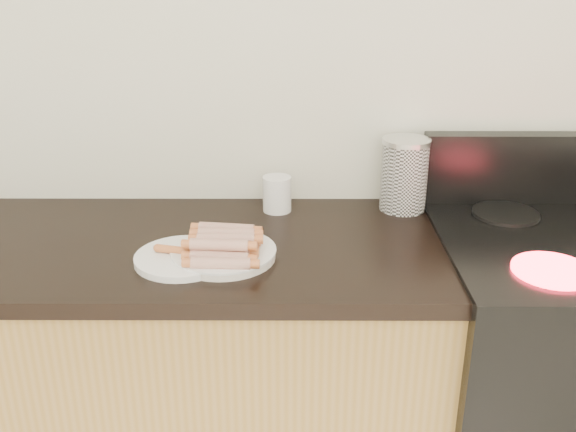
{
  "coord_description": "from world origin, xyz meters",
  "views": [
    {
      "loc": [
        0.02,
        0.21,
        1.58
      ],
      "look_at": [
        0.01,
        1.62,
        1.0
      ],
      "focal_mm": 40.0,
      "sensor_mm": 36.0,
      "label": 1
    }
  ],
  "objects_px": {
    "mug": "(277,194)",
    "canister": "(404,174)",
    "main_plate": "(224,255)",
    "side_plate": "(183,258)",
    "stove": "(565,390)"
  },
  "relations": [
    {
      "from": "stove",
      "to": "mug",
      "type": "distance_m",
      "value": 0.97
    },
    {
      "from": "side_plate",
      "to": "canister",
      "type": "height_order",
      "value": "canister"
    },
    {
      "from": "canister",
      "to": "mug",
      "type": "height_order",
      "value": "canister"
    },
    {
      "from": "canister",
      "to": "mug",
      "type": "relative_size",
      "value": 2.06
    },
    {
      "from": "side_plate",
      "to": "canister",
      "type": "xyz_separation_m",
      "value": [
        0.57,
        0.34,
        0.1
      ]
    },
    {
      "from": "stove",
      "to": "main_plate",
      "type": "height_order",
      "value": "main_plate"
    },
    {
      "from": "main_plate",
      "to": "canister",
      "type": "bearing_deg",
      "value": 33.83
    },
    {
      "from": "mug",
      "to": "canister",
      "type": "bearing_deg",
      "value": 2.34
    },
    {
      "from": "main_plate",
      "to": "mug",
      "type": "distance_m",
      "value": 0.33
    },
    {
      "from": "side_plate",
      "to": "canister",
      "type": "bearing_deg",
      "value": 30.52
    },
    {
      "from": "canister",
      "to": "mug",
      "type": "xyz_separation_m",
      "value": [
        -0.36,
        -0.01,
        -0.05
      ]
    },
    {
      "from": "main_plate",
      "to": "side_plate",
      "type": "distance_m",
      "value": 0.1
    },
    {
      "from": "main_plate",
      "to": "mug",
      "type": "bearing_deg",
      "value": 68.26
    },
    {
      "from": "side_plate",
      "to": "main_plate",
      "type": "bearing_deg",
      "value": 10.39
    },
    {
      "from": "stove",
      "to": "side_plate",
      "type": "xyz_separation_m",
      "value": [
        -1.02,
        -0.09,
        0.45
      ]
    }
  ]
}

